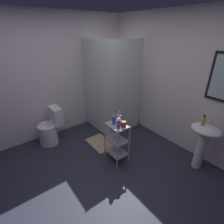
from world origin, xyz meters
TOP-DOWN VIEW (x-y plane):
  - ground_plane at (0.00, 0.00)m, footprint 4.20×4.20m
  - wall_back at (0.01, 1.85)m, footprint 4.20×0.14m
  - wall_left at (-1.85, 0.00)m, footprint 0.10×4.20m
  - shower_stall at (-1.23, 1.18)m, footprint 0.92×0.92m
  - pedestal_sink at (0.76, 1.52)m, footprint 0.46×0.37m
  - sink_faucet at (0.76, 1.64)m, footprint 0.03×0.03m
  - toilet at (-1.48, -0.22)m, footprint 0.37×0.49m
  - storage_cart at (-0.21, 0.51)m, footprint 0.38×0.28m
  - hand_soap_bottle at (0.69, 1.49)m, footprint 0.05×0.05m
  - conditioner_bottle_purple at (-0.13, 0.47)m, footprint 0.06×0.06m
  - lotion_bottle_white at (-0.21, 0.56)m, footprint 0.06×0.06m
  - shampoo_bottle_blue at (-0.27, 0.49)m, footprint 0.06×0.06m
  - rinse_cup at (-0.10, 0.56)m, footprint 0.08×0.08m
  - bath_mat at (-0.81, 0.55)m, footprint 0.60×0.40m

SIDE VIEW (x-z plane):
  - ground_plane at x=0.00m, z-range -0.02..0.00m
  - bath_mat at x=-0.81m, z-range 0.00..0.02m
  - toilet at x=-1.48m, z-range -0.07..0.69m
  - storage_cart at x=-0.21m, z-range 0.07..0.81m
  - shower_stall at x=-1.23m, z-range -0.54..1.46m
  - pedestal_sink at x=0.76m, z-range 0.17..0.98m
  - rinse_cup at x=-0.10m, z-range 0.74..0.84m
  - shampoo_bottle_blue at x=-0.27m, z-range 0.73..0.90m
  - conditioner_bottle_purple at x=-0.13m, z-range 0.73..0.91m
  - lotion_bottle_white at x=-0.21m, z-range 0.72..0.95m
  - sink_faucet at x=0.76m, z-range 0.81..0.91m
  - hand_soap_bottle at x=0.69m, z-range 0.80..0.97m
  - wall_left at x=-1.85m, z-range 0.00..2.50m
  - wall_back at x=0.01m, z-range 0.00..2.50m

